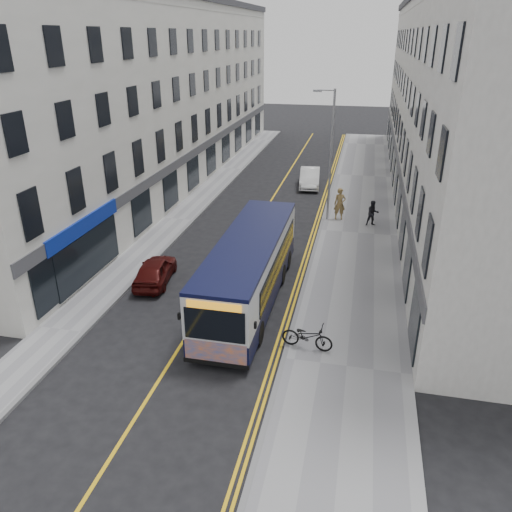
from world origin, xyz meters
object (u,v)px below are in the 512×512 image
at_px(city_bus, 250,268).
at_px(pedestrian_far, 373,213).
at_px(streetlamp, 330,152).
at_px(car_maroon, 155,270).
at_px(pedestrian_near, 340,204).
at_px(bicycle, 307,336).
at_px(car_white, 310,178).

relative_size(city_bus, pedestrian_far, 6.69).
xyz_separation_m(streetlamp, car_maroon, (-7.17, -10.33, -3.77)).
bearing_deg(pedestrian_near, streetlamp, 178.80).
xyz_separation_m(bicycle, car_maroon, (-7.73, 4.07, -0.01)).
bearing_deg(streetlamp, city_bus, -101.88).
distance_m(bicycle, pedestrian_near, 14.56).
bearing_deg(city_bus, pedestrian_near, 74.46).
bearing_deg(streetlamp, car_white, 104.43).
xyz_separation_m(pedestrian_near, car_white, (-2.74, 7.38, -0.43)).
relative_size(city_bus, pedestrian_near, 5.20).
xyz_separation_m(pedestrian_near, car_maroon, (-7.97, -10.48, -0.51)).
distance_m(pedestrian_far, car_maroon, 13.99).
xyz_separation_m(city_bus, pedestrian_far, (5.21, 10.66, -0.75)).
height_order(city_bus, pedestrian_near, city_bus).
relative_size(streetlamp, bicycle, 4.16).
height_order(bicycle, pedestrian_far, pedestrian_far).
bearing_deg(car_white, car_maroon, -111.67).
distance_m(city_bus, pedestrian_far, 11.89).
relative_size(pedestrian_near, car_maroon, 0.56).
bearing_deg(car_maroon, pedestrian_far, -143.30).
xyz_separation_m(streetlamp, pedestrian_far, (2.85, -0.57, -3.49)).
bearing_deg(pedestrian_near, pedestrian_far, -30.78).
height_order(city_bus, car_white, city_bus).
bearing_deg(bicycle, streetlamp, 9.50).
height_order(city_bus, car_maroon, city_bus).
bearing_deg(city_bus, streetlamp, 78.12).
relative_size(streetlamp, pedestrian_far, 5.15).
xyz_separation_m(streetlamp, pedestrian_near, (0.80, 0.15, -3.26)).
height_order(streetlamp, car_white, streetlamp).
xyz_separation_m(bicycle, pedestrian_near, (0.24, 14.55, 0.49)).
xyz_separation_m(city_bus, car_white, (0.43, 18.76, -0.96)).
bearing_deg(pedestrian_far, city_bus, -132.71).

